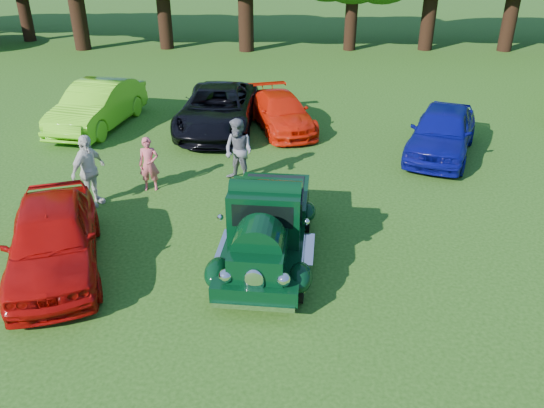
# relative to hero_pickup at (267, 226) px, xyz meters

# --- Properties ---
(ground) EXTENTS (120.00, 120.00, 0.00)m
(ground) POSITION_rel_hero_pickup_xyz_m (-0.91, -0.52, -0.78)
(ground) COLOR #214A11
(ground) RESTS_ON ground
(hero_pickup) EXTENTS (2.13, 4.58, 1.79)m
(hero_pickup) POSITION_rel_hero_pickup_xyz_m (0.00, 0.00, 0.00)
(hero_pickup) COLOR black
(hero_pickup) RESTS_ON ground
(red_convertible) EXTENTS (3.44, 4.84, 1.53)m
(red_convertible) POSITION_rel_hero_pickup_xyz_m (-4.44, -0.97, -0.01)
(red_convertible) COLOR #AA0A07
(red_convertible) RESTS_ON ground
(back_car_lime) EXTENTS (2.18, 5.14, 1.65)m
(back_car_lime) POSITION_rel_hero_pickup_xyz_m (-7.19, 8.10, 0.05)
(back_car_lime) COLOR #6ADB1D
(back_car_lime) RESTS_ON ground
(back_car_black) EXTENTS (2.82, 5.70, 1.56)m
(back_car_black) POSITION_rel_hero_pickup_xyz_m (-2.75, 8.33, 0.00)
(back_car_black) COLOR black
(back_car_black) RESTS_ON ground
(back_car_orange) EXTENTS (3.22, 4.68, 1.26)m
(back_car_orange) POSITION_rel_hero_pickup_xyz_m (-0.46, 8.64, -0.15)
(back_car_orange) COLOR red
(back_car_orange) RESTS_ON ground
(back_car_blue) EXTENTS (3.17, 4.98, 1.58)m
(back_car_blue) POSITION_rel_hero_pickup_xyz_m (4.91, 6.66, 0.01)
(back_car_blue) COLOR #0A0D77
(back_car_blue) RESTS_ON ground
(spectator_pink) EXTENTS (0.62, 0.47, 1.54)m
(spectator_pink) POSITION_rel_hero_pickup_xyz_m (-3.65, 3.09, -0.01)
(spectator_pink) COLOR #D65861
(spectator_pink) RESTS_ON ground
(spectator_grey) EXTENTS (1.14, 1.07, 1.88)m
(spectator_grey) POSITION_rel_hero_pickup_xyz_m (-1.26, 3.90, 0.16)
(spectator_grey) COLOR slate
(spectator_grey) RESTS_ON ground
(spectator_white) EXTENTS (0.82, 1.24, 1.95)m
(spectator_white) POSITION_rel_hero_pickup_xyz_m (-4.90, 2.03, 0.20)
(spectator_white) COLOR silver
(spectator_white) RESTS_ON ground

